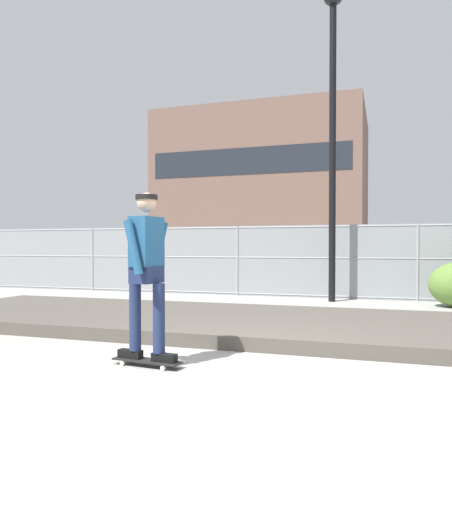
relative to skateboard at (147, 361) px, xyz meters
The scene contains 9 objects.
ground_plane 0.99m from the skateboard, 12.58° to the left, with size 120.00×120.00×0.00m, color gray.
gravel_berm 2.84m from the skateboard, 70.09° to the left, with size 12.82×3.33×0.19m, color #4C473F.
skateboard is the anchor object (origin of this frame).
skater 1.05m from the skateboard, ahead, with size 0.73×0.60×1.82m.
chain_fence 7.71m from the skateboard, 82.75° to the left, with size 22.48×0.06×1.85m.
street_lamp 8.33m from the skateboard, 79.58° to the left, with size 0.44×0.44×7.33m.
parked_car_near 11.07m from the skateboard, 104.27° to the left, with size 4.47×2.09×1.66m.
parked_car_mid 11.45m from the skateboard, 70.07° to the left, with size 4.49×2.13×1.66m.
library_building 47.77m from the skateboard, 101.91° to the left, with size 20.65×15.00×14.97m.
Camera 1 is at (1.49, -4.91, 1.31)m, focal length 33.82 mm.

